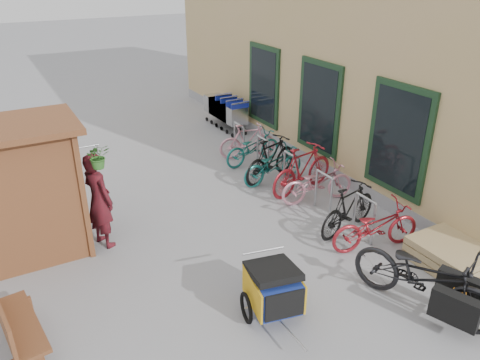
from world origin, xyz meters
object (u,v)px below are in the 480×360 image
child_trailer (273,287)px  cargo_bike (426,278)px  kiosk (12,175)px  bike_3 (303,169)px  bike_4 (273,165)px  bench (14,323)px  bike_2 (317,183)px  bike_6 (253,148)px  bike_1 (349,208)px  bike_5 (271,159)px  person_kiosk (99,200)px  pallet_stack (450,255)px  bike_0 (376,226)px  shopping_carts (225,109)px  bike_7 (248,141)px

child_trailer → cargo_bike: cargo_bike is taller
kiosk → bike_3: bearing=-3.2°
bike_4 → bench: bearing=111.4°
bike_4 → bike_2: bearing=-171.3°
cargo_bike → bike_6: (0.61, 6.04, -0.14)m
bike_2 → bike_3: bike_3 is taller
bench → bike_6: size_ratio=0.88×
bike_3 → bike_4: (-0.29, 0.76, -0.12)m
bike_3 → bike_4: size_ratio=1.12×
kiosk → bike_2: kiosk is taller
bike_1 → cargo_bike: bearing=153.5°
kiosk → child_trailer: size_ratio=1.63×
bike_4 → kiosk: bearing=90.2°
bike_5 → bike_3: bearing=177.2°
bike_3 → bike_2: bearing=170.0°
person_kiosk → bike_3: 4.47m
pallet_stack → bike_0: (-0.75, 1.04, 0.24)m
shopping_carts → bike_1: (-0.78, -6.63, -0.13)m
bike_0 → bike_2: size_ratio=1.02×
bench → bike_5: size_ratio=0.83×
child_trailer → bike_0: (2.57, 0.61, -0.04)m
child_trailer → bike_7: bearing=74.6°
bike_0 → bike_2: (0.21, 1.98, -0.01)m
pallet_stack → bike_4: (-0.84, 4.31, 0.22)m
pallet_stack → bike_4: size_ratio=0.73×
person_kiosk → bike_5: 4.31m
bench → shopping_carts: (6.67, 6.88, 0.16)m
bench → bike_5: bike_5 is taller
shopping_carts → child_trailer: size_ratio=1.30×
bike_0 → bike_1: 0.69m
bike_1 → bike_2: 1.31m
cargo_bike → bike_7: bearing=64.4°
pallet_stack → bike_3: bearing=98.8°
bike_0 → bike_4: (-0.09, 3.26, -0.01)m
bike_3 → shopping_carts: bearing=-17.7°
bike_2 → bike_4: size_ratio=1.01×
bench → bike_3: (6.12, 2.06, 0.10)m
pallet_stack → bench: bearing=167.5°
bike_2 → bike_4: bike_2 is taller
kiosk → bike_6: kiosk is taller
kiosk → bike_1: bearing=-21.2°
pallet_stack → person_kiosk: size_ratio=0.67×
shopping_carts → bike_0: bearing=-95.8°
shopping_carts → child_trailer: shopping_carts is taller
bike_6 → person_kiosk: bearing=107.5°
cargo_bike → bike_3: (0.75, 4.09, -0.01)m
kiosk → person_kiosk: bearing=-13.7°
bench → bike_4: size_ratio=0.88×
shopping_carts → bike_1: 6.67m
pallet_stack → bike_2: 3.08m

